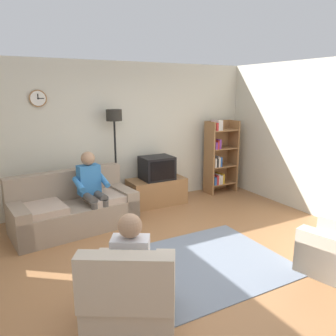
% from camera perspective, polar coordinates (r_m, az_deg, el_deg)
% --- Properties ---
extents(ground_plane, '(12.00, 12.00, 0.00)m').
position_cam_1_polar(ground_plane, '(4.51, 3.88, -15.73)').
color(ground_plane, '#9E6B42').
extents(back_wall_assembly, '(6.20, 0.17, 2.70)m').
position_cam_1_polar(back_wall_assembly, '(6.40, -8.85, 5.63)').
color(back_wall_assembly, beige).
rests_on(back_wall_assembly, ground_plane).
extents(couch, '(1.99, 1.10, 0.90)m').
position_cam_1_polar(couch, '(5.56, -15.92, -6.94)').
color(couch, gray).
rests_on(couch, ground_plane).
extents(tv_stand, '(1.10, 0.56, 0.51)m').
position_cam_1_polar(tv_stand, '(6.51, -1.97, -3.99)').
color(tv_stand, olive).
rests_on(tv_stand, ground_plane).
extents(tv, '(0.60, 0.49, 0.44)m').
position_cam_1_polar(tv, '(6.36, -1.91, 0.02)').
color(tv, black).
rests_on(tv, tv_stand).
extents(bookshelf, '(0.68, 0.36, 1.58)m').
position_cam_1_polar(bookshelf, '(7.24, 8.72, 1.94)').
color(bookshelf, olive).
rests_on(bookshelf, ground_plane).
extents(floor_lamp, '(0.28, 0.28, 1.85)m').
position_cam_1_polar(floor_lamp, '(6.05, -9.17, 6.14)').
color(floor_lamp, black).
rests_on(floor_lamp, ground_plane).
extents(armchair_near_window, '(1.14, 1.16, 0.90)m').
position_cam_1_polar(armchair_near_window, '(3.34, -6.24, -21.31)').
color(armchair_near_window, '#BCAD99').
rests_on(armchair_near_window, ground_plane).
extents(area_rug, '(2.20, 1.70, 0.01)m').
position_cam_1_polar(area_rug, '(4.43, 5.34, -16.24)').
color(area_rug, slate).
rests_on(area_rug, ground_plane).
extents(person_on_couch, '(0.55, 0.57, 1.24)m').
position_cam_1_polar(person_on_couch, '(5.40, -12.99, -3.04)').
color(person_on_couch, '#3372B2').
rests_on(person_on_couch, ground_plane).
extents(person_in_left_armchair, '(0.61, 0.63, 1.12)m').
position_cam_1_polar(person_in_left_armchair, '(3.25, -6.15, -15.84)').
color(person_in_left_armchair, silver).
rests_on(person_in_left_armchair, ground_plane).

